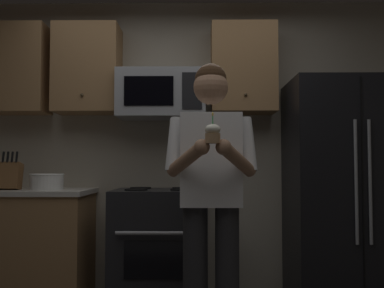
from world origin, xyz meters
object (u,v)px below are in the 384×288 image
at_px(refrigerator, 346,192).
at_px(bowl_large_white, 47,181).
at_px(knife_block, 11,176).
at_px(cupcake, 213,133).
at_px(oven_range, 160,246).
at_px(person, 211,185).
at_px(microwave, 162,95).

distance_m(refrigerator, bowl_large_white, 2.44).
xyz_separation_m(knife_block, cupcake, (1.61, -1.17, 0.26)).
height_order(oven_range, refrigerator, refrigerator).
distance_m(oven_range, knife_block, 1.35).
bearing_deg(person, oven_range, 114.06).
height_order(microwave, cupcake, microwave).
relative_size(microwave, bowl_large_white, 2.64).
height_order(refrigerator, bowl_large_white, refrigerator).
bearing_deg(microwave, person, -68.57).
distance_m(bowl_large_white, person, 1.58).
distance_m(oven_range, cupcake, 1.51).
xyz_separation_m(bowl_large_white, cupcake, (1.32, -1.20, 0.30)).
bearing_deg(person, microwave, 111.43).
xyz_separation_m(refrigerator, bowl_large_white, (-2.43, 0.04, 0.09)).
relative_size(microwave, knife_block, 2.31).
bearing_deg(knife_block, refrigerator, -0.21).
relative_size(oven_range, cupcake, 5.36).
bearing_deg(knife_block, cupcake, -35.96).
relative_size(oven_range, knife_block, 2.91).
bearing_deg(microwave, bowl_large_white, -172.84).
height_order(microwave, refrigerator, microwave).
bearing_deg(person, knife_block, 152.48).
height_order(refrigerator, cupcake, refrigerator).
height_order(oven_range, person, person).
height_order(oven_range, cupcake, cupcake).
bearing_deg(cupcake, oven_range, 107.94).
relative_size(refrigerator, cupcake, 10.35).
bearing_deg(refrigerator, bowl_large_white, 179.03).
bearing_deg(bowl_large_white, cupcake, -42.18).
distance_m(refrigerator, knife_block, 2.72).
bearing_deg(oven_range, cupcake, -72.06).
bearing_deg(microwave, knife_block, -173.05).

